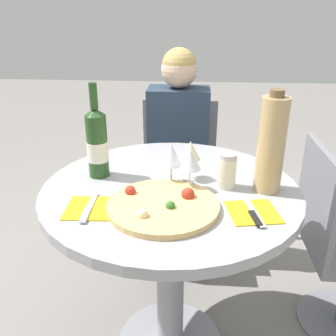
% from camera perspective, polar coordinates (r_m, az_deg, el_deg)
% --- Properties ---
extents(dining_table, '(0.92, 0.92, 0.77)m').
position_cam_1_polar(dining_table, '(1.41, 0.38, -8.99)').
color(dining_table, gray).
rests_on(dining_table, ground_plane).
extents(chair_behind_diner, '(0.44, 0.44, 0.85)m').
position_cam_1_polar(chair_behind_diner, '(2.22, 1.59, -1.54)').
color(chair_behind_diner, slate).
rests_on(chair_behind_diner, ground_plane).
extents(seated_diner, '(0.32, 0.41, 1.16)m').
position_cam_1_polar(seated_diner, '(2.04, 1.44, -0.23)').
color(seated_diner, '#28384C').
rests_on(seated_diner, ground_plane).
extents(pizza_large, '(0.36, 0.36, 0.05)m').
position_cam_1_polar(pizza_large, '(1.19, -0.76, -5.73)').
color(pizza_large, '#DBB26B').
rests_on(pizza_large, dining_table).
extents(wine_bottle, '(0.08, 0.08, 0.35)m').
position_cam_1_polar(wine_bottle, '(1.39, -10.74, 3.77)').
color(wine_bottle, '#23471E').
rests_on(wine_bottle, dining_table).
extents(tall_carafe, '(0.09, 0.09, 0.35)m').
position_cam_1_polar(tall_carafe, '(1.29, 15.45, 3.43)').
color(tall_carafe, tan).
rests_on(tall_carafe, dining_table).
extents(sugar_shaker, '(0.06, 0.06, 0.13)m').
position_cam_1_polar(sugar_shaker, '(1.32, 8.98, -0.42)').
color(sugar_shaker, silver).
rests_on(sugar_shaker, dining_table).
extents(wine_glass_front_right, '(0.08, 0.08, 0.15)m').
position_cam_1_polar(wine_glass_front_right, '(1.27, 3.38, 1.20)').
color(wine_glass_front_right, silver).
rests_on(wine_glass_front_right, dining_table).
extents(wine_glass_back_right, '(0.07, 0.07, 0.15)m').
position_cam_1_polar(wine_glass_back_right, '(1.35, 3.45, 2.58)').
color(wine_glass_back_right, silver).
rests_on(wine_glass_back_right, dining_table).
extents(wine_glass_center, '(0.08, 0.08, 0.15)m').
position_cam_1_polar(wine_glass_center, '(1.31, 0.55, 1.92)').
color(wine_glass_center, silver).
rests_on(wine_glass_center, dining_table).
extents(place_setting_left, '(0.16, 0.19, 0.01)m').
position_cam_1_polar(place_setting_left, '(1.21, -11.86, -6.01)').
color(place_setting_left, gold).
rests_on(place_setting_left, dining_table).
extents(place_setting_right, '(0.17, 0.19, 0.01)m').
position_cam_1_polar(place_setting_right, '(1.20, 12.85, -6.59)').
color(place_setting_right, gold).
rests_on(place_setting_right, dining_table).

